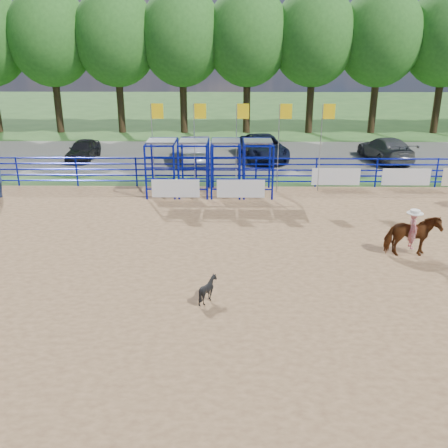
{
  "coord_description": "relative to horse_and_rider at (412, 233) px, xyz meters",
  "views": [
    {
      "loc": [
        -1.3,
        -14.29,
        6.92
      ],
      "look_at": [
        -1.49,
        1.0,
        1.3
      ],
      "focal_mm": 40.0,
      "sensor_mm": 36.0,
      "label": 1
    }
  ],
  "objects": [
    {
      "name": "arena_dirt",
      "position": [
        -4.85,
        -1.42,
        -0.83
      ],
      "size": [
        30.0,
        20.0,
        0.02
      ],
      "primitive_type": "cube",
      "color": "#A17950",
      "rests_on": "ground"
    },
    {
      "name": "car_a",
      "position": [
        -15.21,
        14.62,
        -0.21
      ],
      "size": [
        1.57,
        3.66,
        1.23
      ],
      "primitive_type": "imported",
      "rotation": [
        0.0,
        0.0,
        -0.03
      ],
      "color": "black",
      "rests_on": "gravel_strip"
    },
    {
      "name": "car_c",
      "position": [
        -4.09,
        14.93,
        -0.1
      ],
      "size": [
        3.19,
        5.57,
        1.46
      ],
      "primitive_type": "imported",
      "rotation": [
        0.0,
        0.0,
        0.15
      ],
      "color": "#141A33",
      "rests_on": "gravel_strip"
    },
    {
      "name": "car_b",
      "position": [
        -8.25,
        14.03,
        -0.04
      ],
      "size": [
        2.22,
        4.99,
        1.59
      ],
      "primitive_type": "imported",
      "rotation": [
        0.0,
        0.0,
        3.26
      ],
      "color": "gray",
      "rests_on": "gravel_strip"
    },
    {
      "name": "horse_and_rider",
      "position": [
        0.0,
        0.0,
        0.0
      ],
      "size": [
        1.77,
        0.86,
        2.28
      ],
      "color": "#603013",
      "rests_on": "arena_dirt"
    },
    {
      "name": "ground",
      "position": [
        -4.85,
        -1.42,
        -0.84
      ],
      "size": [
        120.0,
        120.0,
        0.0
      ],
      "primitive_type": "plane",
      "color": "#386327",
      "rests_on": "ground"
    },
    {
      "name": "gravel_strip",
      "position": [
        -4.85,
        15.58,
        -0.84
      ],
      "size": [
        40.0,
        10.0,
        0.01
      ],
      "primitive_type": "cube",
      "color": "gray",
      "rests_on": "ground"
    },
    {
      "name": "perimeter_fence",
      "position": [
        -4.85,
        -1.42,
        -0.09
      ],
      "size": [
        30.1,
        20.1,
        1.5
      ],
      "color": "#0712A2",
      "rests_on": "ground"
    },
    {
      "name": "treeline",
      "position": [
        -4.85,
        24.58,
        6.69
      ],
      "size": [
        56.4,
        6.4,
        11.24
      ],
      "color": "#3F2B19",
      "rests_on": "ground"
    },
    {
      "name": "car_d",
      "position": [
        3.35,
        14.53,
        -0.12
      ],
      "size": [
        2.67,
        5.16,
        1.43
      ],
      "primitive_type": "imported",
      "rotation": [
        0.0,
        0.0,
        3.28
      ],
      "color": "#59595B",
      "rests_on": "gravel_strip"
    },
    {
      "name": "chute_assembly",
      "position": [
        -6.75,
        7.42,
        0.42
      ],
      "size": [
        19.32,
        2.41,
        4.2
      ],
      "color": "#0712A2",
      "rests_on": "ground"
    },
    {
      "name": "calf",
      "position": [
        -6.75,
        -3.24,
        -0.46
      ],
      "size": [
        0.8,
        0.75,
        0.73
      ],
      "primitive_type": "imported",
      "rotation": [
        0.0,
        0.0,
        1.85
      ],
      "color": "black",
      "rests_on": "arena_dirt"
    }
  ]
}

